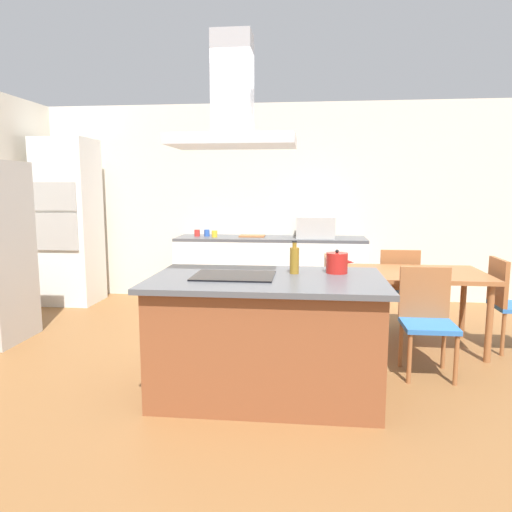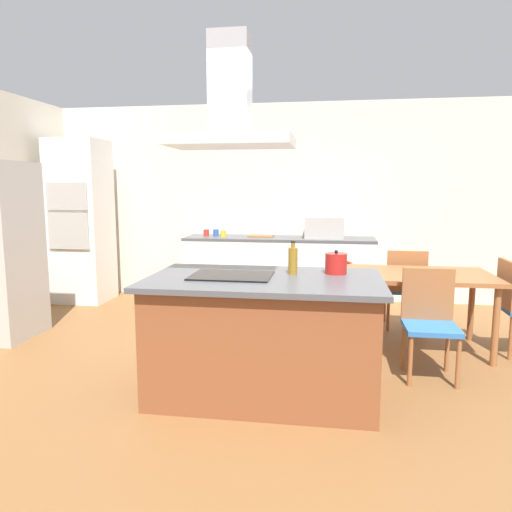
{
  "view_description": "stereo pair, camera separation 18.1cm",
  "coord_description": "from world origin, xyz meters",
  "px_view_note": "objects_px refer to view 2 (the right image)",
  "views": [
    {
      "loc": [
        0.3,
        -3.48,
        1.56
      ],
      "look_at": [
        -0.12,
        0.4,
        1.0
      ],
      "focal_mm": 33.59,
      "sensor_mm": 36.0,
      "label": 1
    },
    {
      "loc": [
        0.48,
        -3.45,
        1.56
      ],
      "look_at": [
        -0.12,
        0.4,
        1.0
      ],
      "focal_mm": 33.59,
      "sensor_mm": 36.0,
      "label": 2
    }
  ],
  "objects_px": {
    "chair_facing_island": "(429,316)",
    "chair_at_left_end": "(320,294)",
    "tea_kettle": "(336,263)",
    "chair_facing_back_wall": "(405,284)",
    "coffee_mug_yellow": "(223,234)",
    "cutting_board": "(261,236)",
    "cooktop": "(232,276)",
    "coffee_mug_red": "(206,233)",
    "dining_table": "(416,282)",
    "olive_oil_bottle": "(293,260)",
    "wall_oven_stack": "(81,221)",
    "countertop_microwave": "(324,227)",
    "range_hood": "(230,111)",
    "coffee_mug_blue": "(216,233)"
  },
  "relations": [
    {
      "from": "cutting_board",
      "to": "chair_facing_island",
      "type": "relative_size",
      "value": 0.38
    },
    {
      "from": "cooktop",
      "to": "range_hood",
      "type": "distance_m",
      "value": 1.2
    },
    {
      "from": "countertop_microwave",
      "to": "chair_at_left_end",
      "type": "distance_m",
      "value": 1.73
    },
    {
      "from": "olive_oil_bottle",
      "to": "chair_facing_island",
      "type": "distance_m",
      "value": 1.27
    },
    {
      "from": "coffee_mug_yellow",
      "to": "cutting_board",
      "type": "relative_size",
      "value": 0.26
    },
    {
      "from": "coffee_mug_red",
      "to": "tea_kettle",
      "type": "bearing_deg",
      "value": -57.04
    },
    {
      "from": "cooktop",
      "to": "chair_facing_island",
      "type": "bearing_deg",
      "value": 20.06
    },
    {
      "from": "olive_oil_bottle",
      "to": "countertop_microwave",
      "type": "relative_size",
      "value": 0.51
    },
    {
      "from": "cutting_board",
      "to": "dining_table",
      "type": "relative_size",
      "value": 0.24
    },
    {
      "from": "cooktop",
      "to": "coffee_mug_red",
      "type": "relative_size",
      "value": 6.67
    },
    {
      "from": "olive_oil_bottle",
      "to": "chair_facing_back_wall",
      "type": "xyz_separation_m",
      "value": [
        1.1,
        1.73,
        -0.5
      ]
    },
    {
      "from": "chair_at_left_end",
      "to": "cooktop",
      "type": "bearing_deg",
      "value": -117.21
    },
    {
      "from": "cutting_board",
      "to": "chair_at_left_end",
      "type": "height_order",
      "value": "cutting_board"
    },
    {
      "from": "tea_kettle",
      "to": "coffee_mug_yellow",
      "type": "height_order",
      "value": "tea_kettle"
    },
    {
      "from": "coffee_mug_red",
      "to": "range_hood",
      "type": "bearing_deg",
      "value": -71.74
    },
    {
      "from": "chair_facing_island",
      "to": "dining_table",
      "type": "bearing_deg",
      "value": 90.0
    },
    {
      "from": "tea_kettle",
      "to": "cutting_board",
      "type": "xyz_separation_m",
      "value": [
        -0.98,
        2.7,
        -0.07
      ]
    },
    {
      "from": "olive_oil_bottle",
      "to": "coffee_mug_yellow",
      "type": "xyz_separation_m",
      "value": [
        -1.14,
        2.64,
        -0.06
      ]
    },
    {
      "from": "range_hood",
      "to": "olive_oil_bottle",
      "type": "bearing_deg",
      "value": 20.82
    },
    {
      "from": "chair_facing_island",
      "to": "range_hood",
      "type": "distance_m",
      "value": 2.29
    },
    {
      "from": "olive_oil_bottle",
      "to": "coffee_mug_red",
      "type": "distance_m",
      "value": 3.08
    },
    {
      "from": "chair_facing_back_wall",
      "to": "range_hood",
      "type": "bearing_deg",
      "value": -129.23
    },
    {
      "from": "chair_facing_back_wall",
      "to": "chair_at_left_end",
      "type": "relative_size",
      "value": 1.0
    },
    {
      "from": "coffee_mug_red",
      "to": "chair_facing_island",
      "type": "bearing_deg",
      "value": -43.03
    },
    {
      "from": "coffee_mug_red",
      "to": "chair_facing_back_wall",
      "type": "xyz_separation_m",
      "value": [
        2.51,
        -1.01,
        -0.44
      ]
    },
    {
      "from": "chair_facing_island",
      "to": "chair_facing_back_wall",
      "type": "distance_m",
      "value": 1.33
    },
    {
      "from": "wall_oven_stack",
      "to": "chair_facing_island",
      "type": "distance_m",
      "value": 4.73
    },
    {
      "from": "coffee_mug_red",
      "to": "cutting_board",
      "type": "distance_m",
      "value": 0.76
    },
    {
      "from": "olive_oil_bottle",
      "to": "coffee_mug_blue",
      "type": "bearing_deg",
      "value": 114.72
    },
    {
      "from": "cooktop",
      "to": "dining_table",
      "type": "relative_size",
      "value": 0.43
    },
    {
      "from": "countertop_microwave",
      "to": "wall_oven_stack",
      "type": "height_order",
      "value": "wall_oven_stack"
    },
    {
      "from": "countertop_microwave",
      "to": "coffee_mug_blue",
      "type": "height_order",
      "value": "countertop_microwave"
    },
    {
      "from": "tea_kettle",
      "to": "chair_facing_back_wall",
      "type": "height_order",
      "value": "tea_kettle"
    },
    {
      "from": "cutting_board",
      "to": "dining_table",
      "type": "distance_m",
      "value": 2.45
    },
    {
      "from": "countertop_microwave",
      "to": "coffee_mug_red",
      "type": "relative_size",
      "value": 5.56
    },
    {
      "from": "olive_oil_bottle",
      "to": "chair_facing_back_wall",
      "type": "relative_size",
      "value": 0.29
    },
    {
      "from": "cutting_board",
      "to": "coffee_mug_blue",
      "type": "bearing_deg",
      "value": 179.07
    },
    {
      "from": "chair_facing_island",
      "to": "chair_at_left_end",
      "type": "relative_size",
      "value": 1.0
    },
    {
      "from": "cutting_board",
      "to": "range_hood",
      "type": "relative_size",
      "value": 0.38
    },
    {
      "from": "chair_at_left_end",
      "to": "tea_kettle",
      "type": "bearing_deg",
      "value": -81.97
    },
    {
      "from": "coffee_mug_red",
      "to": "olive_oil_bottle",
      "type": "bearing_deg",
      "value": -62.84
    },
    {
      "from": "tea_kettle",
      "to": "chair_facing_island",
      "type": "xyz_separation_m",
      "value": [
        0.77,
        0.33,
        -0.47
      ]
    },
    {
      "from": "coffee_mug_red",
      "to": "chair_facing_back_wall",
      "type": "bearing_deg",
      "value": -21.93
    },
    {
      "from": "dining_table",
      "to": "wall_oven_stack",
      "type": "bearing_deg",
      "value": 161.38
    },
    {
      "from": "countertop_microwave",
      "to": "range_hood",
      "type": "distance_m",
      "value": 3.14
    },
    {
      "from": "coffee_mug_red",
      "to": "chair_at_left_end",
      "type": "xyz_separation_m",
      "value": [
        1.59,
        -1.67,
        -0.44
      ]
    },
    {
      "from": "dining_table",
      "to": "chair_at_left_end",
      "type": "xyz_separation_m",
      "value": [
        -0.92,
        -0.0,
        -0.16
      ]
    },
    {
      "from": "cutting_board",
      "to": "wall_oven_stack",
      "type": "bearing_deg",
      "value": -173.39
    },
    {
      "from": "countertop_microwave",
      "to": "coffee_mug_blue",
      "type": "relative_size",
      "value": 5.56
    },
    {
      "from": "cutting_board",
      "to": "olive_oil_bottle",
      "type": "bearing_deg",
      "value": -76.76
    }
  ]
}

